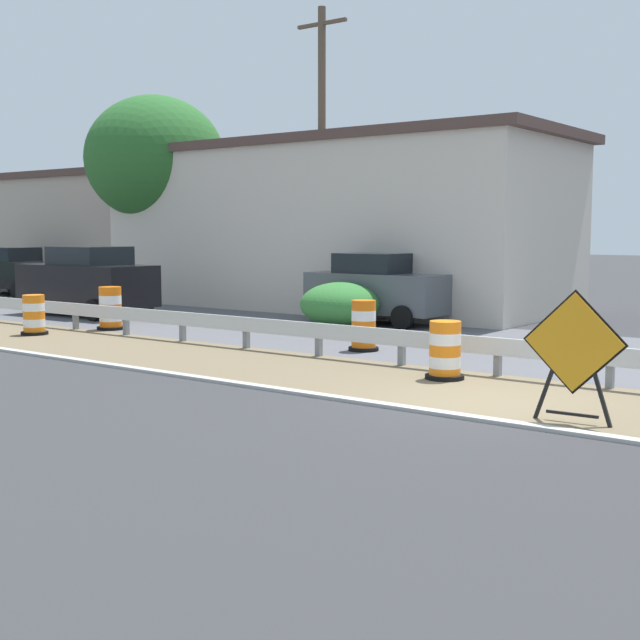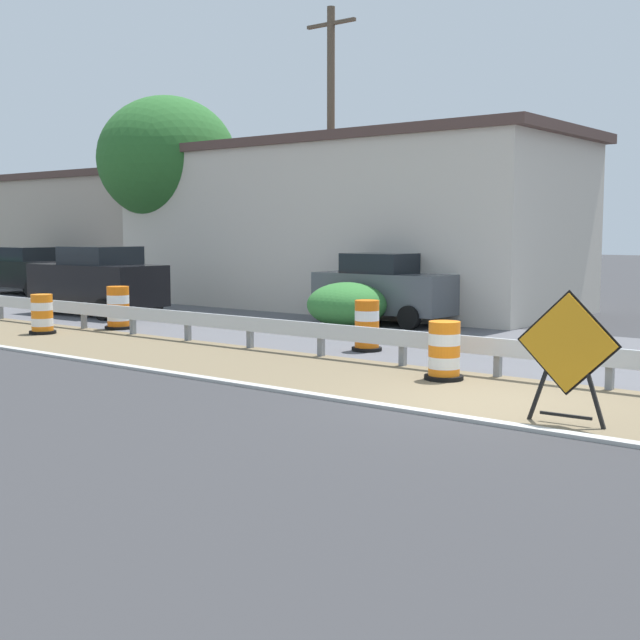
# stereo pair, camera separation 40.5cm
# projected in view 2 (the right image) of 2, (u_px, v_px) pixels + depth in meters

# --- Properties ---
(ground_plane) EXTENTS (160.00, 160.00, 0.00)m
(ground_plane) POSITION_uv_depth(u_px,v_px,m) (490.00, 403.00, 13.06)
(ground_plane) COLOR #333335
(median_dirt_strip) EXTENTS (3.60, 120.00, 0.01)m
(median_dirt_strip) POSITION_uv_depth(u_px,v_px,m) (508.00, 397.00, 13.52)
(median_dirt_strip) COLOR #706047
(median_dirt_strip) RESTS_ON ground
(far_lane_asphalt) EXTENTS (6.97, 120.00, 0.00)m
(far_lane_asphalt) POSITION_uv_depth(u_px,v_px,m) (623.00, 358.00, 17.64)
(far_lane_asphalt) COLOR #56565B
(far_lane_asphalt) RESTS_ON ground
(curb_near_edge) EXTENTS (0.20, 120.00, 0.11)m
(curb_near_edge) POSITION_uv_depth(u_px,v_px,m) (447.00, 417.00, 12.05)
(curb_near_edge) COLOR #ADADA8
(curb_near_edge) RESTS_ON ground
(guardrail_median) EXTENTS (0.18, 40.67, 0.71)m
(guardrail_median) POSITION_uv_depth(u_px,v_px,m) (550.00, 354.00, 14.67)
(guardrail_median) COLOR silver
(guardrail_median) RESTS_ON ground
(warning_sign_diamond) EXTENTS (0.13, 1.44, 1.85)m
(warning_sign_diamond) POSITION_uv_depth(u_px,v_px,m) (567.00, 350.00, 11.52)
(warning_sign_diamond) COLOR black
(warning_sign_diamond) RESTS_ON ground
(traffic_barrel_nearest) EXTENTS (0.70, 0.70, 1.04)m
(traffic_barrel_nearest) POSITION_uv_depth(u_px,v_px,m) (444.00, 353.00, 15.07)
(traffic_barrel_nearest) COLOR orange
(traffic_barrel_nearest) RESTS_ON ground
(traffic_barrel_close) EXTENTS (0.67, 0.67, 1.11)m
(traffic_barrel_close) POSITION_uv_depth(u_px,v_px,m) (367.00, 328.00, 18.67)
(traffic_barrel_close) COLOR orange
(traffic_barrel_close) RESTS_ON ground
(traffic_barrel_mid) EXTENTS (0.74, 0.74, 1.14)m
(traffic_barrel_mid) POSITION_uv_depth(u_px,v_px,m) (118.00, 310.00, 22.82)
(traffic_barrel_mid) COLOR orange
(traffic_barrel_mid) RESTS_ON ground
(traffic_barrel_far) EXTENTS (0.67, 0.67, 1.01)m
(traffic_barrel_far) POSITION_uv_depth(u_px,v_px,m) (42.00, 316.00, 21.76)
(traffic_barrel_far) COLOR orange
(traffic_barrel_far) RESTS_ON ground
(car_lead_far_lane) EXTENTS (2.26, 4.57, 2.14)m
(car_lead_far_lane) POSITION_uv_depth(u_px,v_px,m) (98.00, 281.00, 26.57)
(car_lead_far_lane) COLOR black
(car_lead_far_lane) RESTS_ON ground
(car_mid_far_lane) EXTENTS (2.03, 4.68, 1.94)m
(car_mid_far_lane) POSITION_uv_depth(u_px,v_px,m) (28.00, 271.00, 35.10)
(car_mid_far_lane) COLOR black
(car_mid_far_lane) RESTS_ON ground
(car_distant_a) EXTENTS (1.98, 4.10, 1.99)m
(car_distant_a) POSITION_uv_depth(u_px,v_px,m) (385.00, 288.00, 24.16)
(car_distant_a) COLOR #4C5156
(car_distant_a) RESTS_ON ground
(roadside_shop_near) EXTENTS (6.69, 16.48, 5.63)m
(roadside_shop_near) POSITION_uv_depth(u_px,v_px,m) (343.00, 225.00, 29.58)
(roadside_shop_near) COLOR beige
(roadside_shop_near) RESTS_ON ground
(roadside_shop_far) EXTENTS (6.93, 12.35, 5.19)m
(roadside_shop_far) POSITION_uv_depth(u_px,v_px,m) (100.00, 231.00, 40.61)
(roadside_shop_far) COLOR #AD9E8E
(roadside_shop_far) RESTS_ON ground
(utility_pole_near) EXTENTS (0.24, 1.80, 9.37)m
(utility_pole_near) POSITION_uv_depth(u_px,v_px,m) (331.00, 158.00, 26.30)
(utility_pole_near) COLOR brown
(utility_pole_near) RESTS_ON ground
(bush_roadside) EXTENTS (2.19, 2.19, 1.22)m
(bush_roadside) POSITION_uv_depth(u_px,v_px,m) (347.00, 305.00, 23.32)
(bush_roadside) COLOR #337533
(bush_roadside) RESTS_ON ground
(tree_roadside) EXTENTS (5.19, 5.19, 7.61)m
(tree_roadside) POSITION_uv_depth(u_px,v_px,m) (167.00, 160.00, 31.98)
(tree_roadside) COLOR brown
(tree_roadside) RESTS_ON ground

